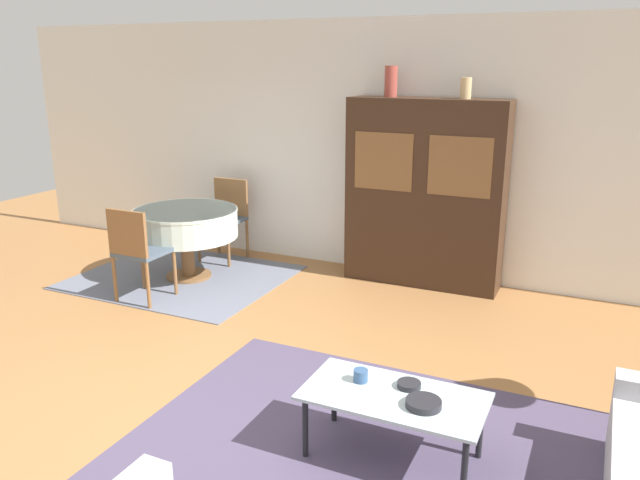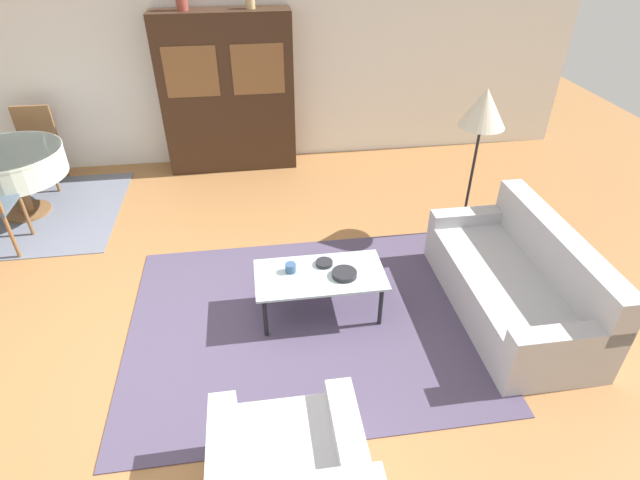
{
  "view_description": "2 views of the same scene",
  "coord_description": "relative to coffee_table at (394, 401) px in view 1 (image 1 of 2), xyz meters",
  "views": [
    {
      "loc": [
        2.13,
        -2.74,
        2.27
      ],
      "look_at": [
        0.2,
        1.4,
        0.95
      ],
      "focal_mm": 35.0,
      "sensor_mm": 36.0,
      "label": 1
    },
    {
      "loc": [
        0.71,
        -2.81,
        2.91
      ],
      "look_at": [
        1.17,
        0.34,
        0.75
      ],
      "focal_mm": 28.0,
      "sensor_mm": 36.0,
      "label": 2
    }
  ],
  "objects": [
    {
      "name": "vase_tall",
      "position": [
        -1.11,
        3.04,
        1.69
      ],
      "size": [
        0.13,
        0.13,
        0.3
      ],
      "color": "#9E4238",
      "rests_on": "display_cabinet"
    },
    {
      "name": "ground_plane",
      "position": [
        -1.17,
        -0.34,
        -0.38
      ],
      "size": [
        14.0,
        14.0,
        0.0
      ],
      "primitive_type": "plane",
      "color": "#9E6B3D"
    },
    {
      "name": "dining_chair_far",
      "position": [
        -3.02,
        2.87,
        0.17
      ],
      "size": [
        0.44,
        0.44,
        0.93
      ],
      "rotation": [
        0.0,
        0.0,
        3.14
      ],
      "color": "brown",
      "rests_on": "dining_rug"
    },
    {
      "name": "dining_rug",
      "position": [
        -3.09,
        2.08,
        -0.37
      ],
      "size": [
        2.15,
        1.8,
        0.01
      ],
      "color": "slate",
      "rests_on": "ground_plane"
    },
    {
      "name": "coffee_table",
      "position": [
        0.0,
        0.0,
        0.0
      ],
      "size": [
        1.05,
        0.54,
        0.41
      ],
      "color": "black",
      "rests_on": "area_rug"
    },
    {
      "name": "display_cabinet",
      "position": [
        -0.71,
        3.04,
        0.58
      ],
      "size": [
        1.6,
        0.42,
        1.91
      ],
      "color": "#382316",
      "rests_on": "ground_plane"
    },
    {
      "name": "vase_short",
      "position": [
        -0.35,
        3.04,
        1.64
      ],
      "size": [
        0.1,
        0.1,
        0.2
      ],
      "color": "tan",
      "rests_on": "display_cabinet"
    },
    {
      "name": "area_rug",
      "position": [
        -0.14,
        -0.1,
        -0.37
      ],
      "size": [
        2.88,
        2.31,
        0.01
      ],
      "color": "#4C425B",
      "rests_on": "ground_plane"
    },
    {
      "name": "wall_back",
      "position": [
        -1.17,
        3.29,
        0.97
      ],
      "size": [
        10.0,
        0.06,
        2.7
      ],
      "color": "white",
      "rests_on": "ground_plane"
    },
    {
      "name": "dining_table",
      "position": [
        -3.02,
        2.11,
        0.23
      ],
      "size": [
        1.1,
        1.1,
        0.75
      ],
      "color": "brown",
      "rests_on": "dining_rug"
    },
    {
      "name": "cup",
      "position": [
        -0.23,
        0.06,
        0.08
      ],
      "size": [
        0.09,
        0.09,
        0.08
      ],
      "color": "#33517A",
      "rests_on": "coffee_table"
    },
    {
      "name": "dining_chair_near",
      "position": [
        -3.02,
        1.34,
        0.17
      ],
      "size": [
        0.44,
        0.44,
        0.93
      ],
      "color": "brown",
      "rests_on": "dining_rug"
    },
    {
      "name": "bowl_small",
      "position": [
        0.05,
        0.12,
        0.06
      ],
      "size": [
        0.14,
        0.14,
        0.03
      ],
      "color": "#232328",
      "rests_on": "coffee_table"
    },
    {
      "name": "bowl",
      "position": [
        0.19,
        -0.05,
        0.06
      ],
      "size": [
        0.2,
        0.2,
        0.04
      ],
      "color": "#232328",
      "rests_on": "coffee_table"
    }
  ]
}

